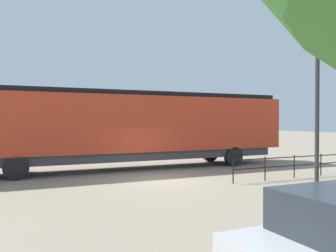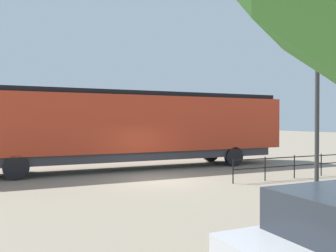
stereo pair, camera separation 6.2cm
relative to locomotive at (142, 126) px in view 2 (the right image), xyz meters
The scene contains 4 objects.
ground_plane 4.53m from the locomotive, ahead, with size 120.00×120.00×0.00m, color gray.
locomotive is the anchor object (origin of this frame).
lamp_post 9.38m from the locomotive, 26.06° to the left, with size 0.56×0.56×5.98m.
platform_fence 8.57m from the locomotive, 45.38° to the left, with size 0.05×8.38×1.05m.
Camera 2 is at (14.09, -5.95, 2.60)m, focal length 37.43 mm.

